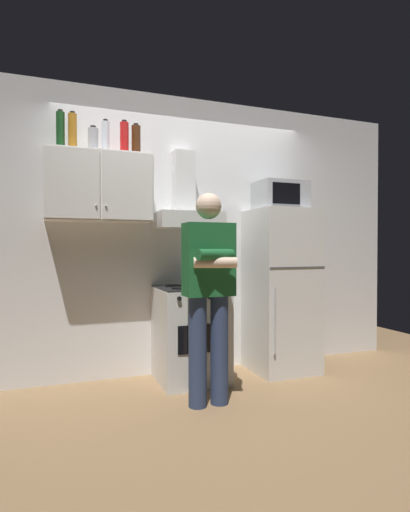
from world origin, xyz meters
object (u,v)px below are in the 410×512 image
Objects in this scene: range_hood at (186,208)px; bottle_wine_green at (60,131)px; person_standing at (209,289)px; microwave at (280,196)px; stove_oven at (190,334)px; bottle_liquor_amber at (73,132)px; cooking_pot at (208,281)px; bottle_vodka_clear at (106,137)px; refrigerator at (281,290)px; bottle_soda_red at (124,138)px; bottle_canister_steel at (93,140)px; bottle_rum_dark at (136,140)px; upper_cabinet at (99,187)px.

range_hood is 2.20× the size of bottle_wine_green.
person_standing is at bearing -93.91° from range_hood.
person_standing is at bearing -148.00° from microwave.
person_standing reaches higher than stove_oven.
cooking_pot is at bearing -11.80° from bottle_liquor_amber.
cooking_pot is 1.55m from bottle_vodka_clear.
refrigerator is at bearing -89.10° from microwave.
bottle_soda_red reaches higher than bottle_canister_steel.
bottle_soda_red reaches higher than bottle_vodka_clear.
bottle_rum_dark is at bearing 120.62° from person_standing.
bottle_wine_green is (-1.11, 0.02, 0.62)m from range_hood.
bottle_rum_dark is at bearing -3.01° from bottle_wine_green.
bottle_liquor_amber is at bearing 177.05° from microwave.
refrigerator is 2.50m from bottle_wine_green.
microwave reaches higher than stove_oven.
range_hood is 2.28× the size of bottle_liquor_amber.
bottle_soda_red is (-0.71, 0.22, 1.27)m from cooking_pot.
bottle_vodka_clear is (-0.16, 0.02, -0.00)m from bottle_soda_red.
bottle_vodka_clear is at bearing -5.95° from upper_cabinet.
bottle_vodka_clear is (-1.69, 0.10, 0.45)m from microwave.
microwave is 1.45m from person_standing.
bottle_soda_red reaches higher than stove_oven.
range_hood is 0.83m from bottle_soda_red.
bottle_wine_green is at bearing 176.99° from bottle_rum_dark.
bottle_vodka_clear reaches higher than bottle_rum_dark.
microwave is at bearing 9.57° from cooking_pot.
bottle_rum_dark reaches higher than upper_cabinet.
range_hood is at bearing 117.88° from cooking_pot.
range_hood is at bearing 1.69° from bottle_rum_dark.
bottle_liquor_amber is 0.27m from bottle_vodka_clear.
range_hood is at bearing 1.16° from bottle_canister_steel.
upper_cabinet is 0.56× the size of refrigerator.
stove_oven is at bearing -7.48° from bottle_wine_green.
microwave is 1.61× the size of bottle_soda_red.
bottle_soda_red is at bearing -175.35° from bottle_rum_dark.
bottle_liquor_amber is at bearing -14.92° from bottle_wine_green.
person_standing is (-1.00, -0.61, 0.10)m from refrigerator.
bottle_soda_red is 0.53m from bottle_wine_green.
upper_cabinet reaches higher than refrigerator.
bottle_liquor_amber reaches higher than bottle_soda_red.
bottle_soda_red is 0.11m from bottle_rum_dark.
upper_cabinet is 0.49m from bottle_soda_red.
range_hood is at bearing 90.00° from stove_oven.
refrigerator is at bearing -3.48° from bottle_liquor_amber.
upper_cabinet is 1.35m from person_standing.
microwave is at bearing -3.39° from bottle_vodka_clear.
bottle_wine_green reaches higher than bottle_soda_red.
bottle_wine_green is (-1.24, 0.27, 1.29)m from cooking_pot.
upper_cabinet is 0.81m from range_hood.
upper_cabinet is 3.24× the size of cooking_pot.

